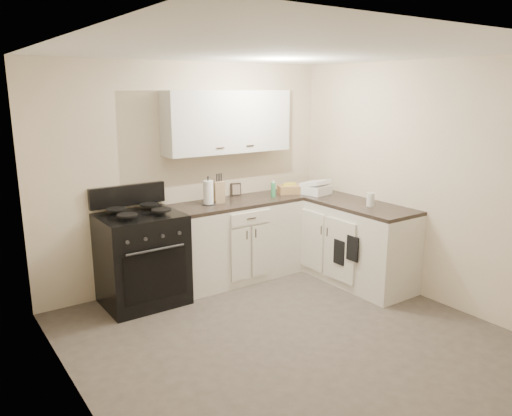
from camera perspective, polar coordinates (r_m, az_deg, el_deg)
floor at (r=4.71m, az=3.43°, el=-14.45°), size 3.60×3.60×0.00m
ceiling at (r=4.18m, az=3.93°, el=17.50°), size 3.60×3.60×0.00m
wall_back at (r=5.76m, az=-7.55°, el=3.81°), size 3.60×0.00×3.60m
wall_right at (r=5.56m, az=18.39°, el=2.88°), size 0.00×3.60×3.60m
wall_left at (r=3.48m, az=-20.24°, el=-3.27°), size 0.00×3.60×3.60m
wall_front at (r=3.13m, az=24.72°, el=-5.55°), size 3.60×0.00×3.60m
base_cabinets_back at (r=5.90m, az=-2.29°, el=-3.85°), size 1.55×0.60×0.90m
base_cabinets_right at (r=6.06m, az=9.69°, el=-3.57°), size 0.60×1.90×0.90m
countertop_back at (r=5.78m, az=-2.33°, el=0.61°), size 1.55×0.60×0.04m
countertop_right at (r=5.94m, az=9.87°, el=0.77°), size 0.60×1.90×0.04m
upper_cabinets at (r=5.77m, az=-3.24°, el=9.82°), size 1.55×0.30×0.70m
stove at (r=5.37m, az=-12.93°, el=-5.87°), size 0.82×0.70×1.00m
knife_block at (r=5.67m, az=-4.22°, el=1.82°), size 0.13×0.13×0.25m
paper_towel at (r=5.61m, az=-5.47°, el=1.77°), size 0.13×0.13×0.27m
soap_bottle at (r=5.99m, az=1.99°, el=2.09°), size 0.06×0.06×0.17m
picture_frame at (r=6.06m, az=-2.30°, el=2.14°), size 0.13×0.08×0.16m
wicker_basket at (r=6.22m, az=3.92°, el=2.14°), size 0.34×0.29×0.10m
countertop_grill at (r=6.20m, az=6.88°, el=2.10°), size 0.35×0.33×0.11m
glass_jar at (r=5.65m, az=12.96°, el=0.95°), size 0.11×0.11×0.15m
oven_mitt_near at (r=5.48m, az=10.97°, el=-4.57°), size 0.02×0.16×0.28m
oven_mitt_far at (r=5.64m, az=9.50°, el=-5.02°), size 0.02×0.16×0.28m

